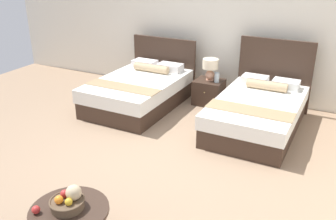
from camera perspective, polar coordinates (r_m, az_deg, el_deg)
name	(u,v)px	position (r m, az deg, el deg)	size (l,w,h in m)	color
ground_plane	(151,157)	(5.37, -2.60, -7.20)	(10.25, 9.44, 0.02)	#967A60
wall_back	(223,24)	(7.43, 8.45, 12.98)	(10.25, 0.12, 2.85)	silver
bed_near_window	(140,90)	(7.01, -4.29, 3.08)	(1.41, 2.12, 1.12)	#39281E
bed_near_corner	(258,111)	(6.25, 13.76, -0.10)	(1.34, 2.17, 1.30)	#39281E
nightstand	(209,92)	(7.14, 6.31, 2.78)	(0.53, 0.50, 0.47)	#39281E
table_lamp	(210,67)	(7.00, 6.54, 6.66)	(0.30, 0.30, 0.41)	tan
vase	(217,77)	(6.95, 7.54, 5.02)	(0.09, 0.09, 0.19)	#B2C1C7
coffee_table	(70,217)	(3.87, -14.86, -15.71)	(0.77, 0.77, 0.42)	#39281E
fruit_bowl	(68,201)	(3.78, -15.11, -13.34)	(0.34, 0.34, 0.23)	brown
loose_apple	(36,210)	(3.82, -19.68, -14.28)	(0.08, 0.08, 0.08)	red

